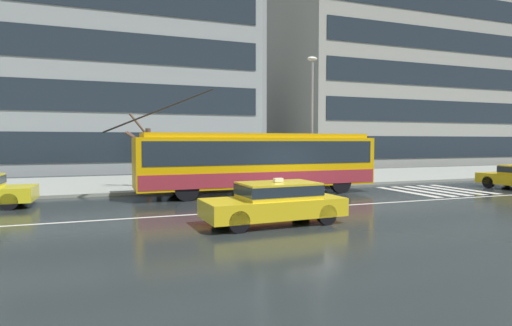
# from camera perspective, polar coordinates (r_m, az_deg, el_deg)

# --- Properties ---
(ground_plane) EXTENTS (160.00, 160.00, 0.00)m
(ground_plane) POSITION_cam_1_polar(r_m,az_deg,el_deg) (17.01, 6.76, -5.48)
(ground_plane) COLOR #212728
(sidewalk_slab) EXTENTS (80.00, 10.00, 0.14)m
(sidewalk_slab) POSITION_cam_1_polar(r_m,az_deg,el_deg) (26.08, -2.96, -2.34)
(sidewalk_slab) COLOR gray
(sidewalk_slab) RESTS_ON ground_plane
(crosswalk_stripe_edge_near) EXTENTS (0.44, 4.40, 0.01)m
(crosswalk_stripe_edge_near) POSITION_cam_1_polar(r_m,az_deg,el_deg) (21.67, 20.23, -3.80)
(crosswalk_stripe_edge_near) COLOR beige
(crosswalk_stripe_edge_near) RESTS_ON ground_plane
(crosswalk_stripe_inner_a) EXTENTS (0.44, 4.40, 0.01)m
(crosswalk_stripe_inner_a) POSITION_cam_1_polar(r_m,az_deg,el_deg) (22.26, 22.01, -3.65)
(crosswalk_stripe_inner_a) COLOR beige
(crosswalk_stripe_inner_a) RESTS_ON ground_plane
(crosswalk_stripe_center) EXTENTS (0.44, 4.40, 0.01)m
(crosswalk_stripe_center) POSITION_cam_1_polar(r_m,az_deg,el_deg) (22.87, 23.69, -3.52)
(crosswalk_stripe_center) COLOR beige
(crosswalk_stripe_center) RESTS_ON ground_plane
(crosswalk_stripe_inner_b) EXTENTS (0.44, 4.40, 0.01)m
(crosswalk_stripe_inner_b) POSITION_cam_1_polar(r_m,az_deg,el_deg) (23.50, 25.28, -3.38)
(crosswalk_stripe_inner_b) COLOR beige
(crosswalk_stripe_inner_b) RESTS_ON ground_plane
(crosswalk_stripe_edge_far) EXTENTS (0.44, 4.40, 0.01)m
(crosswalk_stripe_edge_far) POSITION_cam_1_polar(r_m,az_deg,el_deg) (24.14, 26.79, -3.25)
(crosswalk_stripe_edge_far) COLOR beige
(crosswalk_stripe_edge_far) RESTS_ON ground_plane
(lane_centre_line) EXTENTS (72.00, 0.14, 0.01)m
(lane_centre_line) POSITION_cam_1_polar(r_m,az_deg,el_deg) (15.96, 8.71, -6.05)
(lane_centre_line) COLOR silver
(lane_centre_line) RESTS_ON ground_plane
(trolleybus) EXTENTS (12.61, 2.66, 4.87)m
(trolleybus) POSITION_cam_1_polar(r_m,az_deg,el_deg) (19.46, 0.32, 0.32)
(trolleybus) COLOR #E5A507
(trolleybus) RESTS_ON ground_plane
(taxi_oncoming_near) EXTENTS (4.37, 1.98, 1.39)m
(taxi_oncoming_near) POSITION_cam_1_polar(r_m,az_deg,el_deg) (12.56, 2.67, -5.27)
(taxi_oncoming_near) COLOR yellow
(taxi_oncoming_near) RESTS_ON ground_plane
(bus_shelter) EXTENTS (4.10, 1.82, 2.62)m
(bus_shelter) POSITION_cam_1_polar(r_m,az_deg,el_deg) (21.90, -6.46, 2.00)
(bus_shelter) COLOR gray
(bus_shelter) RESTS_ON sidewalk_slab
(pedestrian_at_shelter) EXTENTS (1.19, 1.19, 1.94)m
(pedestrian_at_shelter) POSITION_cam_1_polar(r_m,az_deg,el_deg) (20.66, -13.26, 0.56)
(pedestrian_at_shelter) COLOR #17292A
(pedestrian_at_shelter) RESTS_ON sidewalk_slab
(pedestrian_approaching_curb) EXTENTS (1.41, 1.41, 2.03)m
(pedestrian_approaching_curb) POSITION_cam_1_polar(r_m,az_deg,el_deg) (22.71, -2.92, 1.13)
(pedestrian_approaching_curb) COLOR brown
(pedestrian_approaching_curb) RESTS_ON sidewalk_slab
(street_lamp) EXTENTS (0.60, 0.32, 7.08)m
(street_lamp) POSITION_cam_1_polar(r_m,az_deg,el_deg) (23.32, 7.79, 7.41)
(street_lamp) COLOR gray
(street_lamp) RESTS_ON sidewalk_slab
(street_tree_bare) EXTENTS (1.33, 0.88, 3.83)m
(street_tree_bare) POSITION_cam_1_polar(r_m,az_deg,el_deg) (22.03, -15.05, 1.42)
(street_tree_bare) COLOR brown
(street_tree_bare) RESTS_ON sidewalk_slab
(office_tower_corner_left) EXTENTS (21.11, 12.09, 23.07)m
(office_tower_corner_left) POSITION_cam_1_polar(r_m,az_deg,el_deg) (39.76, -17.10, 16.04)
(office_tower_corner_left) COLOR #909799
(office_tower_corner_left) RESTS_ON ground_plane
(office_tower_corner_right) EXTENTS (26.51, 12.75, 21.66)m
(office_tower_corner_right) POSITION_cam_1_polar(r_m,az_deg,el_deg) (49.72, 18.85, 12.52)
(office_tower_corner_right) COLOR #989991
(office_tower_corner_right) RESTS_ON ground_plane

